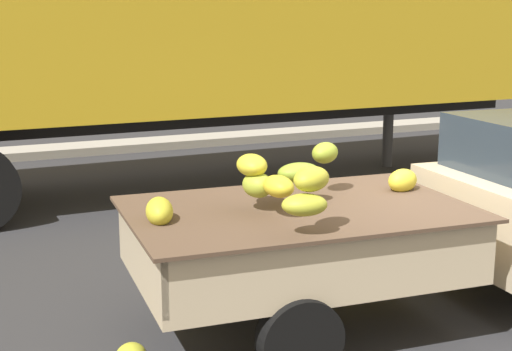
{
  "coord_description": "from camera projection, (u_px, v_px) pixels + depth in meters",
  "views": [
    {
      "loc": [
        -4.17,
        -5.09,
        2.64
      ],
      "look_at": [
        -1.54,
        0.82,
        1.22
      ],
      "focal_mm": 51.69,
      "sensor_mm": 36.0,
      "label": 1
    }
  ],
  "objects": [
    {
      "name": "semi_trailer",
      "position": [
        207.0,
        21.0,
        11.08
      ],
      "size": [
        12.04,
        2.78,
        3.95
      ],
      "rotation": [
        0.0,
        0.0,
        0.02
      ],
      "color": "gold",
      "rests_on": "ground"
    },
    {
      "name": "pickup_truck",
      "position": [
        494.0,
        210.0,
        6.75
      ],
      "size": [
        5.04,
        2.11,
        1.7
      ],
      "rotation": [
        0.0,
        0.0,
        -0.07
      ],
      "color": "#CCB793",
      "rests_on": "ground"
    },
    {
      "name": "curb_strip",
      "position": [
        160.0,
        143.0,
        14.87
      ],
      "size": [
        80.0,
        0.8,
        0.16
      ],
      "primitive_type": "cube",
      "color": "gray",
      "rests_on": "ground"
    },
    {
      "name": "ground",
      "position": [
        445.0,
        308.0,
        6.77
      ],
      "size": [
        220.0,
        220.0,
        0.0
      ],
      "primitive_type": "plane",
      "color": "#28282B"
    }
  ]
}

